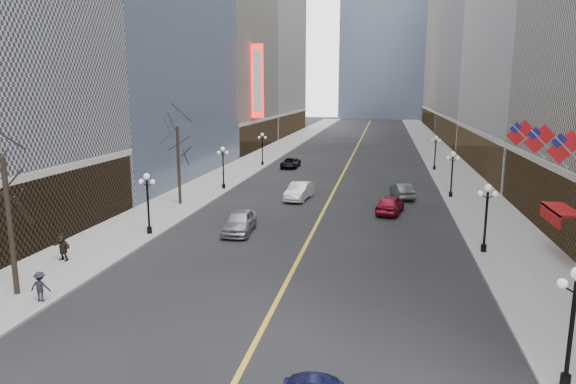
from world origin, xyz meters
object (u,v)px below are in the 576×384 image
at_px(streetlamp_east_0, 573,316).
at_px(streetlamp_west_1, 148,197).
at_px(streetlamp_east_1, 486,211).
at_px(streetlamp_east_3, 435,149).
at_px(streetlamp_east_2, 452,169).
at_px(car_sb_far, 402,191).
at_px(streetlamp_west_2, 223,163).
at_px(streetlamp_west_3, 262,146).
at_px(car_sb_mid, 390,204).
at_px(car_nb_mid, 299,191).
at_px(car_nb_far, 290,163).
at_px(car_nb_near, 240,221).

relative_size(streetlamp_east_0, streetlamp_west_1, 1.00).
bearing_deg(streetlamp_east_1, streetlamp_east_3, 90.00).
relative_size(streetlamp_east_2, car_sb_far, 1.01).
distance_m(streetlamp_east_3, car_sb_far, 19.57).
xyz_separation_m(streetlamp_west_1, streetlamp_west_2, (0.00, 18.00, 0.00)).
height_order(streetlamp_west_1, streetlamp_west_3, same).
bearing_deg(car_sb_far, streetlamp_east_0, 85.49).
bearing_deg(streetlamp_east_3, car_sb_mid, -103.20).
height_order(streetlamp_east_1, car_nb_mid, streetlamp_east_1).
distance_m(streetlamp_east_1, car_sb_mid, 12.20).
relative_size(streetlamp_east_2, car_nb_far, 0.93).
bearing_deg(streetlamp_west_2, car_sb_mid, -23.32).
xyz_separation_m(streetlamp_west_2, car_nb_mid, (8.84, -3.48, -2.06)).
relative_size(streetlamp_east_0, car_nb_mid, 0.89).
bearing_deg(streetlamp_west_1, car_sb_mid, 30.61).
bearing_deg(streetlamp_west_3, car_nb_mid, -67.62).
bearing_deg(streetlamp_west_3, car_sb_mid, -55.48).
xyz_separation_m(streetlamp_east_2, streetlamp_east_3, (0.00, 18.00, 0.00)).
bearing_deg(streetlamp_west_3, streetlamp_west_2, -90.00).
xyz_separation_m(streetlamp_east_3, streetlamp_west_2, (-23.60, -18.00, 0.00)).
distance_m(car_nb_mid, car_sb_far, 10.32).
relative_size(car_nb_mid, car_sb_far, 1.14).
bearing_deg(car_nb_far, car_sb_far, -50.17).
bearing_deg(car_sb_mid, car_nb_mid, -14.06).
distance_m(car_nb_far, car_sb_mid, 27.96).
xyz_separation_m(streetlamp_west_1, car_sb_far, (18.83, 17.15, -2.17)).
height_order(streetlamp_east_0, car_nb_far, streetlamp_east_0).
relative_size(streetlamp_east_3, streetlamp_west_3, 1.00).
height_order(streetlamp_west_1, car_nb_near, streetlamp_west_1).
height_order(streetlamp_east_1, car_nb_far, streetlamp_east_1).
bearing_deg(streetlamp_west_2, streetlamp_west_1, -90.00).
relative_size(streetlamp_west_3, car_nb_near, 0.89).
relative_size(streetlamp_west_2, car_nb_far, 0.93).
relative_size(streetlamp_east_3, streetlamp_west_2, 1.00).
distance_m(streetlamp_east_0, streetlamp_east_2, 34.00).
xyz_separation_m(car_nb_mid, car_sb_far, (9.98, 2.63, -0.10)).
relative_size(streetlamp_east_0, car_sb_mid, 0.94).
bearing_deg(streetlamp_west_1, streetlamp_east_1, 0.00).
bearing_deg(streetlamp_east_0, streetlamp_east_3, 90.00).
relative_size(streetlamp_east_0, streetlamp_west_2, 1.00).
bearing_deg(streetlamp_east_2, car_sb_mid, -128.34).
relative_size(streetlamp_east_1, car_sb_far, 1.01).
xyz_separation_m(streetlamp_west_1, streetlamp_west_3, (0.00, 36.00, 0.00)).
bearing_deg(car_nb_mid, streetlamp_east_1, -37.97).
xyz_separation_m(streetlamp_east_3, streetlamp_west_3, (-23.60, 0.00, 0.00)).
distance_m(streetlamp_west_1, streetlamp_west_2, 18.00).
height_order(streetlamp_west_3, car_sb_mid, streetlamp_west_3).
relative_size(streetlamp_west_2, car_sb_mid, 0.94).
bearing_deg(streetlamp_west_2, car_sb_far, -2.58).
relative_size(streetlamp_west_2, car_nb_near, 0.89).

